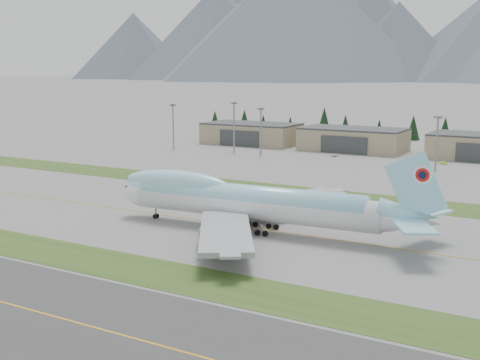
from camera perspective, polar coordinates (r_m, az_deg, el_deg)
The scene contains 13 objects.
ground at distance 151.03m, azimuth -2.61°, elevation -4.00°, with size 7000.00×7000.00×0.00m, color slate.
grass_strip_near at distance 121.81m, azimuth -12.22°, elevation -7.76°, with size 400.00×14.00×0.08m, color #2D4F1C.
grass_strip_far at distance 189.70m, azimuth 4.62°, elevation -1.07°, with size 400.00×18.00×0.08m, color #2D4F1C.
asphalt_taxiway at distance 106.26m, azimuth -20.99°, elevation -10.95°, with size 400.00×32.00×0.04m, color #353535.
taxiway_line_main at distance 151.03m, azimuth -2.61°, elevation -4.00°, with size 400.00×0.40×0.02m, color orange.
taxiway_line_near at distance 106.26m, azimuth -20.99°, elevation -10.95°, with size 400.00×0.40×0.02m, color orange.
boeing_747_freighter at distance 141.68m, azimuth 0.89°, elevation -2.03°, with size 80.73×69.76×21.31m.
hangar_left at distance 312.82m, azimuth 1.10°, elevation 4.44°, with size 48.00×26.60×10.80m.
hangar_center at distance 290.88m, azimuth 10.69°, elevation 3.82°, with size 48.00×26.60×10.80m.
floodlight_masts at distance 254.77m, azimuth 7.51°, elevation 5.31°, with size 172.24×9.02×23.35m.
service_vehicle_a at distance 269.27m, azimuth 8.99°, elevation 2.21°, with size 1.53×3.79×1.29m, color white.
service_vehicle_b at distance 257.75m, azimuth 18.71°, elevation 1.43°, with size 1.16×3.30×1.09m, color #C6D234.
conifer_belt at distance 340.64m, azimuth 20.41°, elevation 4.63°, with size 264.57×15.13×16.83m.
Camera 1 is at (77.91, -123.90, 37.26)m, focal length 45.00 mm.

